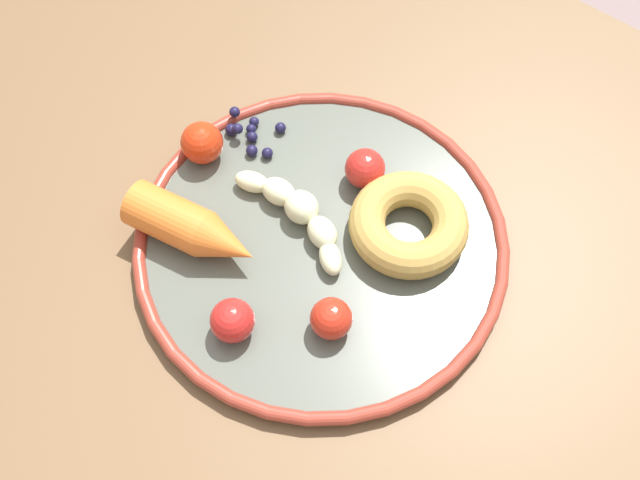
% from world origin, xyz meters
% --- Properties ---
extents(ground_plane, '(6.00, 6.00, 0.00)m').
position_xyz_m(ground_plane, '(0.00, 0.00, 0.00)').
color(ground_plane, gray).
extents(dining_table, '(0.96, 0.76, 0.75)m').
position_xyz_m(dining_table, '(0.00, 0.00, 0.65)').
color(dining_table, brown).
rests_on(dining_table, ground_plane).
extents(plate, '(0.34, 0.34, 0.02)m').
position_xyz_m(plate, '(0.00, 0.04, 0.76)').
color(plate, '#52574D').
rests_on(plate, dining_table).
extents(banana, '(0.14, 0.06, 0.03)m').
position_xyz_m(banana, '(0.03, 0.04, 0.78)').
color(banana, beige).
rests_on(banana, plate).
extents(carrot_orange, '(0.13, 0.06, 0.04)m').
position_xyz_m(carrot_orange, '(0.09, 0.11, 0.79)').
color(carrot_orange, orange).
rests_on(carrot_orange, plate).
extents(donut, '(0.12, 0.12, 0.03)m').
position_xyz_m(donut, '(-0.06, -0.01, 0.78)').
color(donut, '#B48E44').
rests_on(donut, plate).
extents(blueberry_pile, '(0.06, 0.05, 0.02)m').
position_xyz_m(blueberry_pile, '(0.12, -0.01, 0.77)').
color(blueberry_pile, '#191638').
rests_on(blueberry_pile, plate).
extents(tomato_near, '(0.04, 0.04, 0.04)m').
position_xyz_m(tomato_near, '(0.15, 0.04, 0.79)').
color(tomato_near, red).
rests_on(tomato_near, plate).
extents(tomato_mid, '(0.04, 0.04, 0.04)m').
position_xyz_m(tomato_mid, '(-0.06, 0.10, 0.78)').
color(tomato_mid, red).
rests_on(tomato_mid, plate).
extents(tomato_far, '(0.04, 0.04, 0.04)m').
position_xyz_m(tomato_far, '(0.01, 0.15, 0.78)').
color(tomato_far, red).
rests_on(tomato_far, plate).
extents(tomato_extra, '(0.04, 0.04, 0.04)m').
position_xyz_m(tomato_extra, '(0.01, -0.03, 0.78)').
color(tomato_extra, red).
rests_on(tomato_extra, plate).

